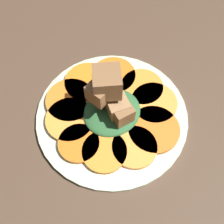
{
  "coord_description": "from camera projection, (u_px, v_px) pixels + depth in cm",
  "views": [
    {
      "loc": [
        -14.32,
        -20.77,
        50.6
      ],
      "look_at": [
        0.0,
        0.0,
        4.1
      ],
      "focal_mm": 45.0,
      "sensor_mm": 36.0,
      "label": 1
    }
  ],
  "objects": [
    {
      "name": "table_slab",
      "position": [
        112.0,
        119.0,
        0.56
      ],
      "size": [
        120.0,
        120.0,
        2.0
      ],
      "primitive_type": "cube",
      "color": "#4C3828",
      "rests_on": "ground"
    },
    {
      "name": "carrot_slice_2",
      "position": [
        154.0,
        129.0,
        0.52
      ],
      "size": [
        9.6,
        9.6,
        0.89
      ],
      "primitive_type": "cylinder",
      "color": "orange",
      "rests_on": "plate"
    },
    {
      "name": "carrot_slice_0",
      "position": [
        104.0,
        152.0,
        0.5
      ],
      "size": [
        8.06,
        8.06,
        0.89
      ],
      "primitive_type": "cylinder",
      "color": "orange",
      "rests_on": "plate"
    },
    {
      "name": "carrot_slice_3",
      "position": [
        154.0,
        103.0,
        0.54
      ],
      "size": [
        9.03,
        9.03,
        0.89
      ],
      "primitive_type": "cylinder",
      "color": "orange",
      "rests_on": "plate"
    },
    {
      "name": "carrot_slice_6",
      "position": [
        90.0,
        81.0,
        0.57
      ],
      "size": [
        9.41,
        9.41,
        0.89
      ],
      "primitive_type": "cylinder",
      "color": "orange",
      "rests_on": "plate"
    },
    {
      "name": "center_pile",
      "position": [
        111.0,
        103.0,
        0.5
      ],
      "size": [
        11.1,
        9.99,
        11.45
      ],
      "color": "#2D6033",
      "rests_on": "plate"
    },
    {
      "name": "carrot_slice_5",
      "position": [
        114.0,
        75.0,
        0.58
      ],
      "size": [
        8.99,
        8.99,
        0.89
      ],
      "primitive_type": "cylinder",
      "color": "orange",
      "rests_on": "plate"
    },
    {
      "name": "carrot_slice_4",
      "position": [
        142.0,
        87.0,
        0.56
      ],
      "size": [
        8.5,
        8.5,
        0.89
      ],
      "primitive_type": "cylinder",
      "color": "orange",
      "rests_on": "plate"
    },
    {
      "name": "carrot_slice_8",
      "position": [
        70.0,
        119.0,
        0.53
      ],
      "size": [
        9.23,
        9.23,
        0.89
      ],
      "primitive_type": "cylinder",
      "color": "orange",
      "rests_on": "plate"
    },
    {
      "name": "fork",
      "position": [
        130.0,
        134.0,
        0.52
      ],
      "size": [
        16.91,
        8.56,
        0.4
      ],
      "rotation": [
        0.0,
        0.0,
        -0.41
      ],
      "color": "silver",
      "rests_on": "plate"
    },
    {
      "name": "carrot_slice_9",
      "position": [
        79.0,
        143.0,
        0.5
      ],
      "size": [
        7.5,
        7.5,
        0.89
      ],
      "primitive_type": "cylinder",
      "color": "orange",
      "rests_on": "plate"
    },
    {
      "name": "carrot_slice_1",
      "position": [
        134.0,
        147.0,
        0.5
      ],
      "size": [
        8.16,
        8.16,
        0.89
      ],
      "primitive_type": "cylinder",
      "color": "#F99438",
      "rests_on": "plate"
    },
    {
      "name": "plate",
      "position": [
        112.0,
        116.0,
        0.54
      ],
      "size": [
        29.12,
        29.12,
        1.05
      ],
      "color": "beige",
      "rests_on": "table_slab"
    },
    {
      "name": "carrot_slice_7",
      "position": [
        71.0,
        100.0,
        0.55
      ],
      "size": [
        9.7,
        9.7,
        0.89
      ],
      "primitive_type": "cylinder",
      "color": "orange",
      "rests_on": "plate"
    }
  ]
}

